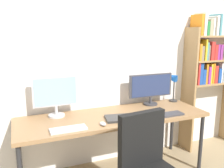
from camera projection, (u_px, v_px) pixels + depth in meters
wall_back at (101, 62)px, 2.96m from camera, size 4.53×0.11×2.60m
desk at (114, 120)px, 2.71m from camera, size 2.13×0.68×0.74m
bookshelf at (209, 65)px, 3.37m from camera, size 0.83×0.28×1.91m
monitor_left at (55, 94)px, 2.62m from camera, size 0.49×0.18×0.45m
monitor_right at (151, 87)px, 3.06m from camera, size 0.60×0.18×0.40m
desk_lamp at (175, 82)px, 3.18m from camera, size 0.11×0.15×0.41m
keyboard_left at (68, 129)px, 2.28m from camera, size 0.35×0.13×0.02m
keyboard_right at (168, 115)px, 2.69m from camera, size 0.37×0.13×0.02m
computer_mouse at (103, 124)px, 2.40m from camera, size 0.06×0.10×0.03m
laptop_closed at (120, 118)px, 2.57m from camera, size 0.36×0.28×0.02m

